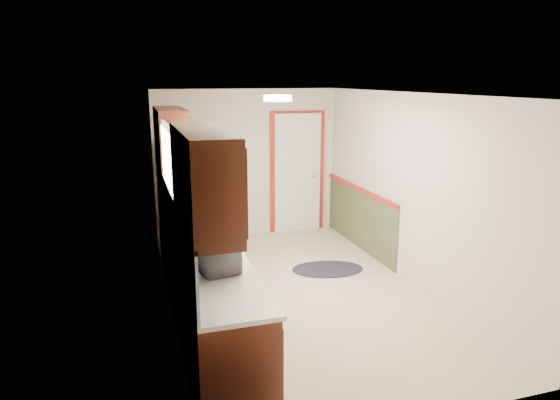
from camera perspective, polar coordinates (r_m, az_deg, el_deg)
room_shell at (r=5.84m, az=1.99°, el=0.22°), size 3.20×5.20×2.52m
kitchen_run at (r=5.40m, az=-9.54°, el=-5.42°), size 0.63×4.00×2.20m
back_wall_trim at (r=8.26m, az=3.48°, el=2.06°), size 1.12×2.30×2.08m
ceiling_fixture at (r=5.39m, az=-0.27°, el=11.56°), size 0.30×0.30×0.06m
microwave at (r=4.39m, az=-7.47°, el=-5.88°), size 0.37×0.53×0.32m
refrigerator at (r=7.67m, az=-8.90°, el=1.01°), size 0.82×0.79×1.78m
rug at (r=6.96m, az=5.47°, el=-7.86°), size 1.08×0.80×0.01m
cooktop at (r=6.36m, az=-10.47°, el=-1.19°), size 0.54×0.65×0.02m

